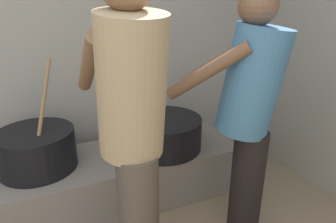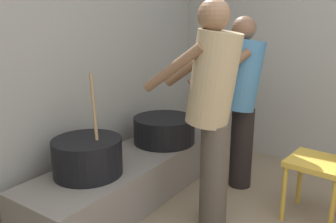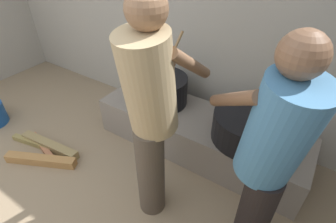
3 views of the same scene
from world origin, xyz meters
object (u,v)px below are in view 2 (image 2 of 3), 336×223
Objects in this scene: cooking_pot_secondary at (164,130)px; chair_yellow at (328,161)px; cook_in_tan_shirt at (212,103)px; cook_in_blue_shirt at (241,94)px; cooking_pot_main at (88,156)px.

chair_yellow reaches higher than cooking_pot_secondary.
cook_in_tan_shirt is at bearing 125.13° from chair_yellow.
chair_yellow is at bearing -54.87° from cook_in_tan_shirt.
cooking_pot_secondary is 0.78m from cook_in_blue_shirt.
chair_yellow is (0.05, -1.40, -0.00)m from cooking_pot_secondary.
cooking_pot_main is 0.98m from cook_in_tan_shirt.
cook_in_tan_shirt is 1.06× the size of cook_in_blue_shirt.
cooking_pot_main is at bearing 175.57° from cooking_pot_secondary.
cook_in_blue_shirt reaches higher than chair_yellow.
cooking_pot_secondary is 0.38× the size of cook_in_blue_shirt.
cooking_pot_main is 1.26× the size of cooking_pot_secondary.
cook_in_blue_shirt is at bearing -67.81° from cooking_pot_secondary.
cook_in_tan_shirt is at bearing -122.30° from cooking_pot_secondary.
cook_in_tan_shirt is at bearing -59.84° from cooking_pot_main.
cook_in_tan_shirt is 1.83× the size of chair_yellow.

